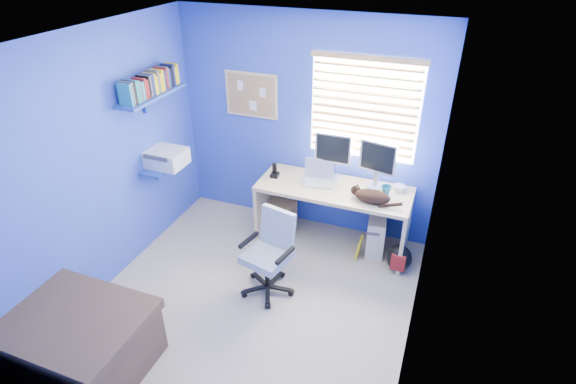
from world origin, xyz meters
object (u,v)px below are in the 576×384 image
at_px(tower_pc, 376,233).
at_px(office_chair, 270,263).
at_px(cat, 372,196).
at_px(laptop, 318,174).
at_px(desk, 332,216).

relative_size(tower_pc, office_chair, 0.52).
bearing_deg(office_chair, tower_pc, 49.89).
distance_m(cat, tower_pc, 0.62).
distance_m(laptop, office_chair, 1.15).
relative_size(laptop, office_chair, 0.38).
bearing_deg(office_chair, laptop, 80.90).
height_order(desk, office_chair, office_chair).
height_order(laptop, tower_pc, laptop).
height_order(desk, cat, cat).
relative_size(desk, cat, 4.58).
bearing_deg(laptop, office_chair, -106.93).
relative_size(desk, office_chair, 1.95).
xyz_separation_m(tower_pc, office_chair, (-0.87, -1.03, 0.10)).
bearing_deg(cat, laptop, 178.19).
relative_size(cat, tower_pc, 0.82).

